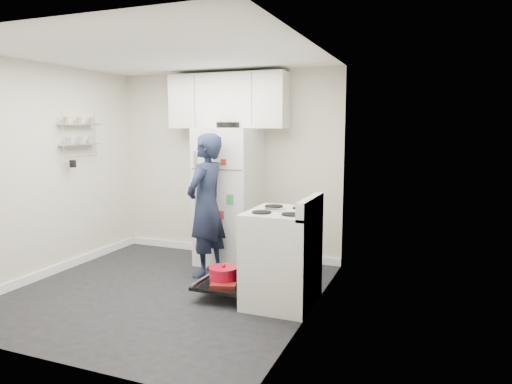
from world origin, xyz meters
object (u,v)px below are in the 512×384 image
at_px(electric_range, 281,258).
at_px(open_oven_door, 226,278).
at_px(person, 206,205).
at_px(refrigerator, 229,196).

bearing_deg(electric_range, open_oven_door, -177.59).
bearing_deg(open_oven_door, person, 132.70).
xyz_separation_m(electric_range, person, (-1.11, 0.53, 0.38)).
distance_m(refrigerator, person, 0.57).
bearing_deg(open_oven_door, electric_range, 2.41).
height_order(open_oven_door, person, person).
height_order(open_oven_door, refrigerator, refrigerator).
xyz_separation_m(electric_range, open_oven_door, (-0.60, -0.03, -0.28)).
bearing_deg(person, electric_range, 68.74).
relative_size(open_oven_door, person, 0.41).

